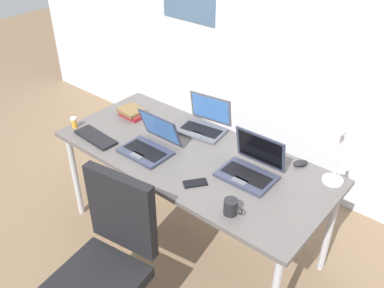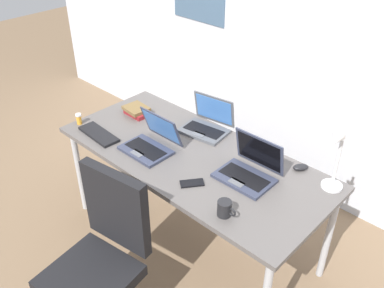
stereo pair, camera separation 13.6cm
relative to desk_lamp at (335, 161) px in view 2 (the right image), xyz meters
The scene contains 14 objects.
ground_plane 1.26m from the desk_lamp, 160.97° to the right, with size 12.00×12.00×0.00m, color #7A6047.
wall_back 1.21m from the desk_lamp, 134.21° to the left, with size 6.00×0.13×2.60m.
desk 0.88m from the desk_lamp, 160.97° to the right, with size 1.80×0.80×0.74m.
desk_lamp is the anchor object (origin of this frame).
laptop_front_right 0.48m from the desk_lamp, 152.24° to the right, with size 0.33×0.28×0.24m.
laptop_near_mouse 1.13m from the desk_lamp, 158.44° to the right, with size 0.32×0.29×0.23m.
laptop_by_keyboard 0.94m from the desk_lamp, behind, with size 0.34×0.30×0.23m.
external_keyboard 1.53m from the desk_lamp, 158.97° to the right, with size 0.33×0.12×0.02m, color black.
computer_mouse 0.29m from the desk_lamp, 165.28° to the left, with size 0.06×0.10×0.03m, color black.
cell_phone 0.80m from the desk_lamp, 140.54° to the right, with size 0.06×0.14×0.01m, color black.
pill_bottle 1.74m from the desk_lamp, 161.68° to the right, with size 0.04×0.04×0.08m.
book_stack 1.48m from the desk_lamp, behind, with size 0.20×0.16×0.06m.
coffee_mug 0.65m from the desk_lamp, 117.73° to the right, with size 0.11×0.08×0.09m.
office_chair 1.41m from the desk_lamp, 124.19° to the right, with size 0.52×0.57×0.97m.
Camera 2 is at (1.51, -1.60, 2.26)m, focal length 39.56 mm.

